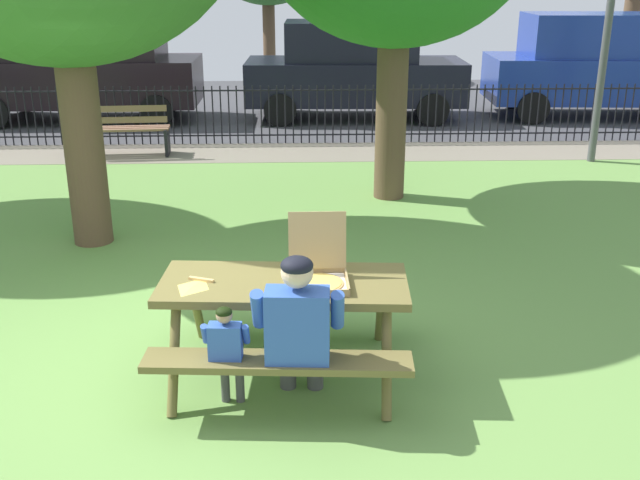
{
  "coord_description": "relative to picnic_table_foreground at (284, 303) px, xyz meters",
  "views": [
    {
      "loc": [
        0.91,
        -5.27,
        2.89
      ],
      "look_at": [
        1.12,
        0.61,
        0.75
      ],
      "focal_mm": 41.67,
      "sensor_mm": 36.0,
      "label": 1
    }
  ],
  "objects": [
    {
      "name": "parked_car_center",
      "position": [
        1.33,
        10.39,
        0.41
      ],
      "size": [
        4.45,
        2.02,
        1.94
      ],
      "color": "black",
      "rests_on": "ground"
    },
    {
      "name": "pizza_slice_on_table",
      "position": [
        -0.63,
        -0.07,
        0.18
      ],
      "size": [
        0.27,
        0.32,
        0.02
      ],
      "color": "#F1D561",
      "rests_on": "picnic_table_foreground"
    },
    {
      "name": "iron_fence_streetside",
      "position": [
        -0.82,
        8.02,
        -0.08
      ],
      "size": [
        22.69,
        0.03,
        1.02
      ],
      "color": "black",
      "rests_on": "ground"
    },
    {
      "name": "ground",
      "position": [
        -0.82,
        2.16,
        -0.61
      ],
      "size": [
        28.0,
        11.71,
        0.02
      ],
      "primitive_type": "cube",
      "color": "#6A9749"
    },
    {
      "name": "park_bench_center",
      "position": [
        -2.76,
        7.18,
        -0.18
      ],
      "size": [
        1.62,
        0.56,
        0.85
      ],
      "color": "#845D46",
      "rests_on": "ground"
    },
    {
      "name": "picnic_table_foreground",
      "position": [
        0.0,
        0.0,
        0.0
      ],
      "size": [
        1.89,
        1.6,
        0.79
      ],
      "color": "brown",
      "rests_on": "ground"
    },
    {
      "name": "parked_car_right",
      "position": [
        6.47,
        10.39,
        0.5
      ],
      "size": [
        4.7,
        2.17,
        2.08
      ],
      "color": "navy",
      "rests_on": "ground"
    },
    {
      "name": "pizza_box_open",
      "position": [
        0.25,
        -0.03,
        0.26
      ],
      "size": [
        0.43,
        0.48,
        0.47
      ],
      "color": "tan",
      "rests_on": "picnic_table_foreground"
    },
    {
      "name": "cobblestone_walkway",
      "position": [
        -0.82,
        7.32,
        -0.6
      ],
      "size": [
        28.0,
        1.4,
        0.01
      ],
      "primitive_type": "cube",
      "color": "gray"
    },
    {
      "name": "street_asphalt",
      "position": [
        -0.82,
        12.01,
        -0.6
      ],
      "size": [
        28.0,
        7.99,
        0.01
      ],
      "primitive_type": "cube",
      "color": "#424247"
    },
    {
      "name": "adult_at_table",
      "position": [
        0.1,
        -0.51,
        0.06
      ],
      "size": [
        0.62,
        0.61,
        1.19
      ],
      "color": "#484848",
      "rests_on": "ground"
    },
    {
      "name": "parked_car_left",
      "position": [
        -4.12,
        10.39,
        0.5
      ],
      "size": [
        4.61,
        1.96,
        2.08
      ],
      "color": "black",
      "rests_on": "ground"
    },
    {
      "name": "child_at_table",
      "position": [
        -0.38,
        -0.51,
        -0.09
      ],
      "size": [
        0.33,
        0.32,
        0.83
      ],
      "color": "#484848",
      "rests_on": "ground"
    }
  ]
}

